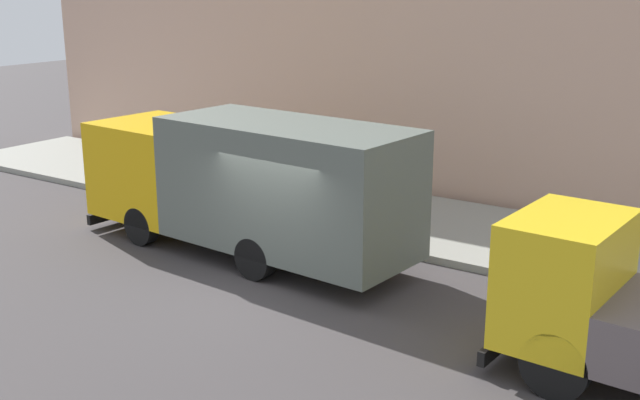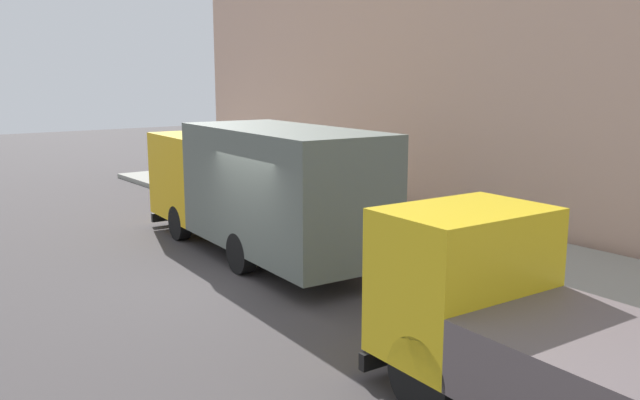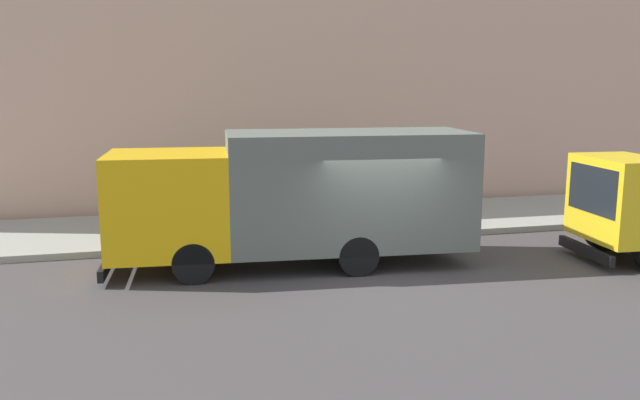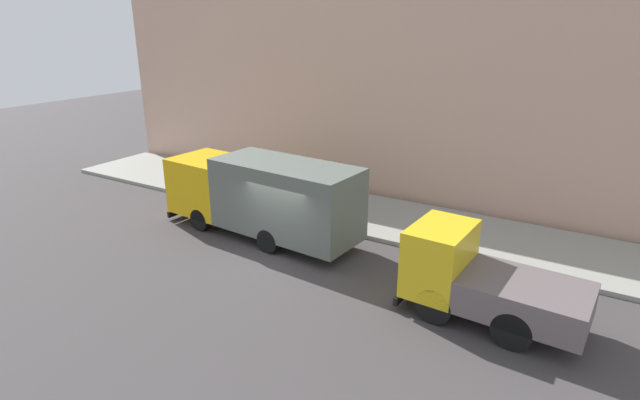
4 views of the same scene
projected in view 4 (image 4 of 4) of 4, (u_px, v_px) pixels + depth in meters
The scene contains 8 objects.
ground at pixel (276, 258), 17.36m from camera, with size 80.00×80.00×0.00m, color #403B3C.
sidewalk at pixel (347, 210), 21.50m from camera, with size 4.34×30.00×0.17m, color gray.
building_facade at pixel (379, 86), 22.02m from camera, with size 0.50×30.00×9.92m, color #CDA28B.
large_utility_truck at pixel (262, 194), 18.65m from camera, with size 2.87×8.17×2.99m.
small_flatbed_truck at pixel (479, 279), 13.56m from camera, with size 2.40×4.86×2.41m.
pedestrian_walking at pixel (322, 180), 22.33m from camera, with size 0.41×0.41×1.67m.
traffic_cone_orange at pixel (218, 190), 22.62m from camera, with size 0.51×0.51×0.73m, color orange.
street_sign_post at pixel (272, 180), 20.84m from camera, with size 0.44×0.08×2.21m.
Camera 4 is at (-12.64, -9.43, 7.67)m, focal length 28.48 mm.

